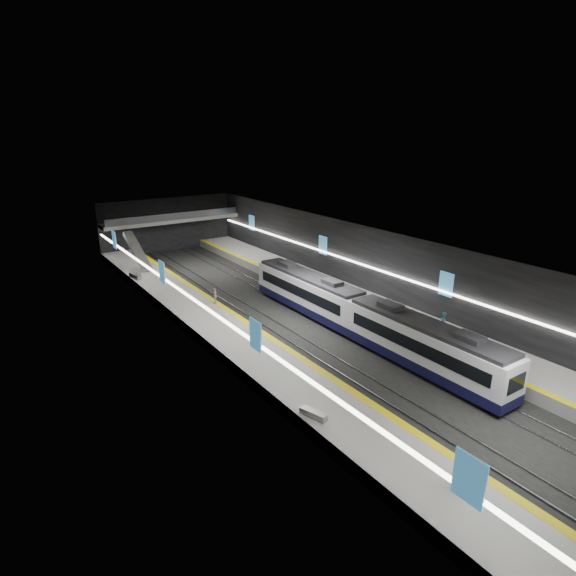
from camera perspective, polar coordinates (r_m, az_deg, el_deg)
ground at (r=45.84m, az=1.92°, el=-4.47°), size 70.00×70.00×0.00m
ceiling at (r=43.33m, az=2.04°, el=5.30°), size 20.00×70.00×0.04m
wall_left at (r=39.70m, az=-9.80°, el=-2.27°), size 0.04×70.00×8.00m
wall_right at (r=50.70m, az=11.18°, el=2.26°), size 0.04×70.00×8.00m
wall_back at (r=74.72m, az=-14.09°, el=7.29°), size 20.00×0.04×8.00m
platform_left at (r=42.04m, az=-6.43°, el=-6.07°), size 5.00×70.00×1.00m
tile_surface_left at (r=41.83m, az=-6.46°, el=-5.43°), size 5.00×70.00×0.02m
tactile_strip_left at (r=42.78m, az=-3.84°, el=-4.77°), size 0.60×70.00×0.02m
platform_right at (r=50.12m, az=8.90°, el=-2.01°), size 5.00×70.00×1.00m
tile_surface_right at (r=49.95m, az=8.93°, el=-1.47°), size 5.00×70.00×0.02m
tactile_strip_right at (r=48.55m, az=7.02°, el=-1.96°), size 0.60×70.00×0.02m
rails at (r=45.81m, az=1.93°, el=-4.40°), size 6.52×70.00×0.12m
train at (r=43.11m, az=8.34°, el=-3.05°), size 2.69×30.04×3.60m
ad_posters at (r=45.04m, az=1.24°, el=1.21°), size 19.94×53.50×2.20m
cove_light_left at (r=39.85m, az=-9.52°, el=-2.48°), size 0.25×68.60×0.12m
cove_light_right at (r=50.62m, az=11.01°, el=2.01°), size 0.25×68.60×0.12m
mezzanine_bridge at (r=72.62m, az=-13.58°, el=7.85°), size 20.00×3.00×1.50m
escalator at (r=64.32m, az=-17.44°, el=4.20°), size 1.20×7.50×3.92m
bench_left_near at (r=30.52m, az=3.04°, el=-14.69°), size 1.03×1.89×0.45m
bench_left_far at (r=59.36m, az=-17.62°, el=1.36°), size 0.96×2.11×0.50m
bench_right_far at (r=49.21m, az=11.38°, el=-1.64°), size 0.92×2.04×0.48m
passenger_right_a at (r=47.87m, az=8.08°, el=-1.27°), size 0.42×0.63×1.67m
passenger_right_b at (r=43.79m, az=18.00°, el=-3.86°), size 1.09×1.00×1.82m
passenger_left_a at (r=48.81m, az=-8.65°, el=-0.94°), size 0.69×1.02×1.61m
passenger_left_b at (r=27.12m, az=20.06°, el=-19.22°), size 1.14×0.74×1.66m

